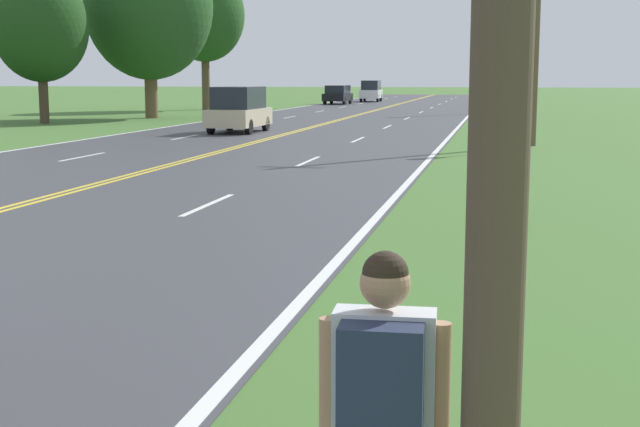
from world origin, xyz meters
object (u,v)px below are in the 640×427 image
traffic_sign (486,92)px  tree_mid_treeline (40,27)px  car_champagne_van_mid_near (239,109)px  car_white_suv_receding (371,91)px  tree_right_cluster (149,6)px  hitchhiker_person (383,401)px  fire_hydrant (511,207)px  car_black_suv_mid_far (338,94)px  tree_behind_sign (205,15)px

traffic_sign → tree_mid_treeline: tree_mid_treeline is taller
car_champagne_van_mid_near → car_white_suv_receding: size_ratio=0.87×
tree_right_cluster → car_champagne_van_mid_near: size_ratio=2.55×
traffic_sign → tree_mid_treeline: size_ratio=0.33×
hitchhiker_person → fire_hydrant: hitchhiker_person is taller
traffic_sign → car_black_suv_mid_far: traffic_sign is taller
car_black_suv_mid_far → fire_hydrant: bearing=-165.4°
hitchhiker_person → traffic_sign: size_ratio=0.66×
fire_hydrant → tree_behind_sign: bearing=114.2°
traffic_sign → car_champagne_van_mid_near: bearing=141.2°
tree_behind_sign → tree_right_cluster: tree_right_cluster is taller
fire_hydrant → car_white_suv_receding: (-12.76, 71.26, 0.71)m
fire_hydrant → traffic_sign: 14.40m
tree_mid_treeline → tree_right_cluster: (3.23, 6.71, 1.54)m
tree_mid_treeline → car_white_suv_receding: (10.96, 42.98, -3.88)m
hitchhiker_person → car_white_suv_receding: (-12.11, 82.24, 0.01)m
traffic_sign → tree_right_cluster: bearing=133.7°
tree_mid_treeline → tree_right_cluster: 7.61m
tree_mid_treeline → car_white_suv_receding: tree_mid_treeline is taller
fire_hydrant → tree_behind_sign: 53.32m
hitchhiker_person → traffic_sign: traffic_sign is taller
fire_hydrant → car_black_suv_mid_far: (-14.51, 62.97, 0.52)m
tree_mid_treeline → car_champagne_van_mid_near: size_ratio=1.84×
hitchhiker_person → traffic_sign: (-0.08, 25.26, 0.91)m
car_black_suv_mid_far → tree_behind_sign: bearing=155.6°
traffic_sign → car_white_suv_receding: traffic_sign is taller
tree_right_cluster → car_white_suv_receding: bearing=78.0°
fire_hydrant → car_black_suv_mid_far: 64.62m
hitchhiker_person → fire_hydrant: 11.02m
tree_behind_sign → car_champagne_van_mid_near: bearing=-68.2°
fire_hydrant → tree_mid_treeline: size_ratio=0.09×
tree_mid_treeline → car_black_suv_mid_far: tree_mid_treeline is taller
traffic_sign → tree_behind_sign: tree_behind_sign is taller
tree_right_cluster → car_white_suv_receding: tree_right_cluster is taller
fire_hydrant → hitchhiker_person: bearing=-93.4°
tree_mid_treeline → car_white_suv_receding: size_ratio=1.60×
hitchhiker_person → car_black_suv_mid_far: size_ratio=0.39×
hitchhiker_person → tree_mid_treeline: tree_mid_treeline is taller
traffic_sign → car_black_suv_mid_far: bearing=105.8°
hitchhiker_person → car_champagne_van_mid_near: (-10.87, 33.93, -0.03)m
tree_behind_sign → car_white_suv_receding: (8.90, 22.96, -5.74)m
tree_mid_treeline → car_black_suv_mid_far: 36.12m
tree_behind_sign → tree_mid_treeline: tree_behind_sign is taller
traffic_sign → tree_behind_sign: bearing=121.6°
hitchhiker_person → car_black_suv_mid_far: bearing=8.0°
tree_right_cluster → car_black_suv_mid_far: bearing=77.9°
hitchhiker_person → car_black_suv_mid_far: hitchhiker_person is taller
tree_behind_sign → hitchhiker_person: bearing=-70.5°
traffic_sign → tree_right_cluster: size_ratio=0.24×
fire_hydrant → traffic_sign: (-0.72, 14.29, 1.61)m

